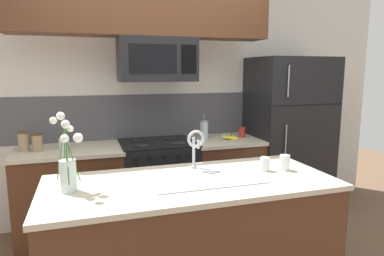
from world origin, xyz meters
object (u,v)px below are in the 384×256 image
(flower_vase, at_px, (68,167))
(sink_faucet, at_px, (196,144))
(storage_jar_tall, at_px, (24,141))
(storage_jar_short, at_px, (64,143))
(french_press, at_px, (204,130))
(microwave, at_px, (157,60))
(drinking_glass, at_px, (265,164))
(coffee_tin, at_px, (242,132))
(stove_range, at_px, (158,185))
(storage_jar_medium, at_px, (37,142))
(banana_bunch, at_px, (231,138))
(refrigerator, at_px, (287,136))
(spare_glass, at_px, (285,163))

(flower_vase, bearing_deg, sink_faucet, 12.93)
(storage_jar_tall, distance_m, storage_jar_short, 0.35)
(storage_jar_short, relative_size, french_press, 0.46)
(microwave, xyz_separation_m, drinking_glass, (0.55, -1.19, -0.79))
(sink_faucet, bearing_deg, drinking_glass, -19.78)
(coffee_tin, relative_size, flower_vase, 0.23)
(stove_range, distance_m, french_press, 0.76)
(storage_jar_short, bearing_deg, microwave, -1.81)
(storage_jar_medium, xyz_separation_m, flower_vase, (0.32, -1.23, 0.07))
(banana_bunch, bearing_deg, storage_jar_short, 177.72)
(storage_jar_medium, relative_size, sink_faucet, 0.54)
(storage_jar_medium, bearing_deg, drinking_glass, -35.54)
(microwave, relative_size, drinking_glass, 7.19)
(banana_bunch, relative_size, french_press, 0.71)
(refrigerator, relative_size, sink_faucet, 5.86)
(storage_jar_tall, bearing_deg, microwave, -2.05)
(storage_jar_medium, bearing_deg, banana_bunch, -1.70)
(microwave, relative_size, coffee_tin, 6.77)
(microwave, bearing_deg, french_press, 8.77)
(refrigerator, distance_m, french_press, 1.02)
(coffee_tin, distance_m, drinking_glass, 1.33)
(microwave, bearing_deg, spare_glass, -59.98)
(microwave, height_order, banana_bunch, microwave)
(banana_bunch, height_order, flower_vase, flower_vase)
(stove_range, bearing_deg, coffee_tin, 2.94)
(storage_jar_tall, relative_size, spare_glass, 1.61)
(stove_range, height_order, refrigerator, refrigerator)
(microwave, height_order, french_press, microwave)
(microwave, xyz_separation_m, storage_jar_tall, (-1.25, 0.04, -0.75))
(microwave, height_order, storage_jar_medium, microwave)
(refrigerator, bearing_deg, flower_vase, -151.97)
(banana_bunch, distance_m, sink_faucet, 1.22)
(coffee_tin, bearing_deg, stove_range, -177.06)
(stove_range, bearing_deg, refrigerator, 0.74)
(storage_jar_short, xyz_separation_m, coffee_tin, (1.88, 0.04, -0.01))
(coffee_tin, bearing_deg, flower_vase, -144.34)
(refrigerator, xyz_separation_m, spare_glass, (-0.84, -1.26, 0.07))
(refrigerator, xyz_separation_m, french_press, (-1.02, 0.04, 0.11))
(drinking_glass, xyz_separation_m, spare_glass, (0.15, -0.03, 0.01))
(stove_range, xyz_separation_m, spare_glass, (0.70, -1.24, 0.51))
(sink_faucet, bearing_deg, flower_vase, -167.07)
(stove_range, distance_m, banana_bunch, 0.92)
(storage_jar_medium, relative_size, drinking_glass, 1.60)
(french_press, height_order, drinking_glass, french_press)
(microwave, bearing_deg, coffee_tin, 4.16)
(storage_jar_short, distance_m, banana_bunch, 1.70)
(refrigerator, height_order, banana_bunch, refrigerator)
(stove_range, relative_size, storage_jar_medium, 5.62)
(banana_bunch, relative_size, coffee_tin, 1.73)
(drinking_glass, bearing_deg, flower_vase, -178.79)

